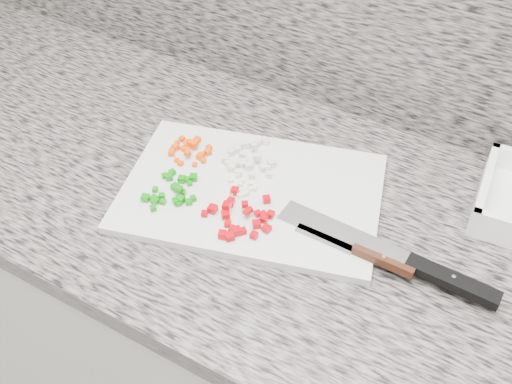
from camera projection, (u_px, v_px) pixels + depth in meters
cabinet at (297, 358)px, 1.28m from camera, size 3.92×0.62×0.86m
countertop at (311, 222)px, 0.96m from camera, size 3.96×0.64×0.04m
cutting_board at (252, 192)px, 0.98m from camera, size 0.50×0.39×0.01m
carrot_pile at (190, 149)px, 1.04m from camera, size 0.08×0.08×0.02m
onion_pile at (248, 157)px, 1.02m from camera, size 0.10×0.11×0.02m
green_pepper_pile at (173, 191)px, 0.96m from camera, size 0.09×0.11×0.02m
red_pepper_pile at (241, 217)px, 0.91m from camera, size 0.12×0.12×0.02m
garlic_pile at (241, 186)px, 0.97m from camera, size 0.05×0.05×0.01m
chef_knife at (412, 264)px, 0.85m from camera, size 0.35×0.06×0.02m
paring_knife at (367, 255)px, 0.86m from camera, size 0.19×0.02×0.02m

